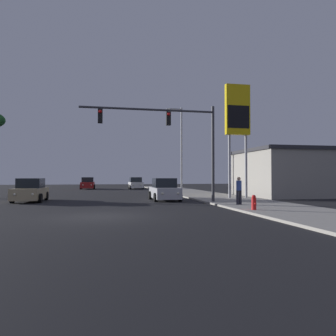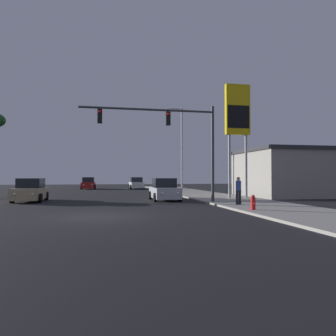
# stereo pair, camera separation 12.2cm
# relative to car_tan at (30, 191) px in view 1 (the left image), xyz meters

# --- Properties ---
(ground_plane) EXTENTS (120.00, 120.00, 0.00)m
(ground_plane) POSITION_rel_car_tan_xyz_m (4.99, -10.01, -0.76)
(ground_plane) COLOR black
(sidewalk_right) EXTENTS (5.00, 60.00, 0.12)m
(sidewalk_right) POSITION_rel_car_tan_xyz_m (14.49, -0.01, -0.70)
(sidewalk_right) COLOR #9E998E
(sidewalk_right) RESTS_ON ground
(building_gas_station) EXTENTS (10.30, 8.30, 4.30)m
(building_gas_station) POSITION_rel_car_tan_xyz_m (22.99, 2.04, 1.40)
(building_gas_station) COLOR gray
(building_gas_station) RESTS_ON ground
(car_tan) EXTENTS (2.04, 4.34, 1.68)m
(car_tan) POSITION_rel_car_tan_xyz_m (0.00, 0.00, 0.00)
(car_tan) COLOR tan
(car_tan) RESTS_ON ground
(car_silver) EXTENTS (2.04, 4.32, 1.68)m
(car_silver) POSITION_rel_car_tan_xyz_m (9.75, -0.76, 0.00)
(car_silver) COLOR #B7B7BC
(car_silver) RESTS_ON ground
(car_white) EXTENTS (2.04, 4.32, 1.68)m
(car_white) POSITION_rel_car_tan_xyz_m (9.96, 22.34, 0.00)
(car_white) COLOR silver
(car_white) RESTS_ON ground
(car_red) EXTENTS (2.04, 4.33, 1.68)m
(car_red) POSITION_rel_car_tan_xyz_m (3.15, 22.96, 0.00)
(car_red) COLOR maroon
(car_red) RESTS_ON ground
(traffic_light_mast) EXTENTS (9.00, 0.36, 6.50)m
(traffic_light_mast) POSITION_rel_car_tan_xyz_m (9.82, -4.04, 4.05)
(traffic_light_mast) COLOR #38383D
(traffic_light_mast) RESTS_ON sidewalk_right
(street_lamp) EXTENTS (1.74, 0.24, 9.00)m
(street_lamp) POSITION_rel_car_tan_xyz_m (13.24, 8.38, 4.36)
(street_lamp) COLOR #99999E
(street_lamp) RESTS_ON sidewalk_right
(gas_station_sign) EXTENTS (2.00, 0.42, 9.00)m
(gas_station_sign) POSITION_rel_car_tan_xyz_m (15.62, -1.04, 5.86)
(gas_station_sign) COLOR #99999E
(gas_station_sign) RESTS_ON sidewalk_right
(fire_hydrant) EXTENTS (0.24, 0.34, 0.76)m
(fire_hydrant) POSITION_rel_car_tan_xyz_m (12.67, -9.74, -0.27)
(fire_hydrant) COLOR red
(fire_hydrant) RESTS_ON sidewalk_right
(pedestrian_on_sidewalk) EXTENTS (0.34, 0.32, 1.67)m
(pedestrian_on_sidewalk) POSITION_rel_car_tan_xyz_m (13.21, -6.67, 0.27)
(pedestrian_on_sidewalk) COLOR #23232D
(pedestrian_on_sidewalk) RESTS_ON sidewalk_right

